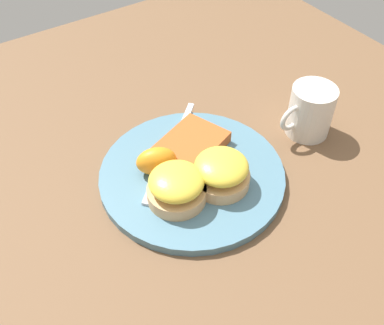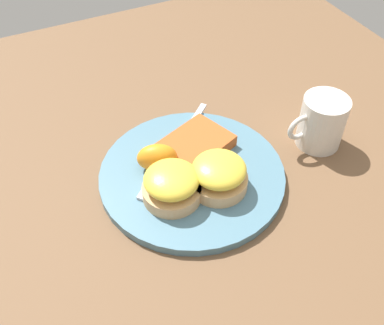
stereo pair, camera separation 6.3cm
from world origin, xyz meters
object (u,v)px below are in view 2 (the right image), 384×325
Objects in this scene: hashbrown_patty at (196,145)px; fork at (173,154)px; orange_wedge at (157,157)px; sandwich_benedict_left at (172,185)px; cup at (321,122)px; sandwich_benedict_right at (219,175)px.

fork is at bearing -4.60° from hashbrown_patty.
orange_wedge is 0.04m from fork.
fork is (0.04, -0.00, -0.01)m from hashbrown_patty.
sandwich_benedict_left reaches higher than orange_wedge.
orange_wedge is at bearing -10.36° from cup.
orange_wedge is 0.32× the size of fork.
sandwich_benedict_left is 0.09m from fork.
sandwich_benedict_left is at bearing 86.85° from orange_wedge.
sandwich_benedict_left is 0.84× the size of cup.
sandwich_benedict_left is 0.82× the size of hashbrown_patty.
sandwich_benedict_right is 0.82× the size of hashbrown_patty.
sandwich_benedict_right reaches higher than fork.
sandwich_benedict_left is 1.00× the size of sandwich_benedict_right.
sandwich_benedict_left is at bearing -9.79° from sandwich_benedict_right.
hashbrown_patty is 0.07m from orange_wedge.
sandwich_benedict_left is at bearing 2.80° from cup.
sandwich_benedict_left is 0.07m from sandwich_benedict_right.
cup is (-0.23, 0.06, 0.03)m from fork.
cup is at bearing -172.85° from sandwich_benedict_right.
sandwich_benedict_right is 0.08m from hashbrown_patty.
sandwich_benedict_left is 0.06m from orange_wedge.
cup reaches higher than orange_wedge.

